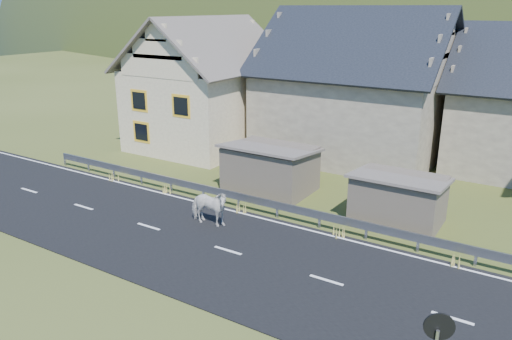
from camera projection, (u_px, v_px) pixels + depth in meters
The scene contains 11 objects.
ground at pixel (228, 251), 18.58m from camera, with size 160.00×160.00×0.00m, color #313D11.
road at pixel (228, 251), 18.57m from camera, with size 60.00×7.00×0.04m, color black.
lane_markings at pixel (228, 250), 18.57m from camera, with size 60.00×6.60×0.01m, color silver.
guardrail at pixel (277, 206), 21.37m from camera, with size 28.10×0.09×0.75m.
shed_left at pixel (270, 169), 24.48m from camera, with size 4.30×3.30×2.40m, color #6C5E4F.
shed_right at pixel (398, 200), 20.83m from camera, with size 3.80×2.90×2.20m, color #6C5E4F.
house_cream at pixel (207, 78), 31.92m from camera, with size 7.80×9.80×8.30m.
house_stone_a at pixel (358, 78), 29.72m from camera, with size 10.80×9.80×8.90m.
conifer_patch at pixel (296, 17), 133.01m from camera, with size 76.00×50.00×28.00m, color black.
horse at pixel (209, 207), 20.50m from camera, with size 1.89×0.86×1.59m, color silver.
traffic_mirror at pixel (437, 339), 10.88m from camera, with size 0.64×0.32×2.43m.
Camera 1 is at (9.75, -13.60, 8.69)m, focal length 35.00 mm.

